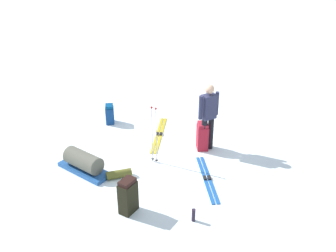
{
  "coord_description": "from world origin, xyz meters",
  "views": [
    {
      "loc": [
        -6.01,
        5.31,
        4.75
      ],
      "look_at": [
        0.0,
        0.0,
        0.7
      ],
      "focal_mm": 40.49,
      "sensor_mm": 36.0,
      "label": 1
    }
  ],
  "objects_px": {
    "gear_sled": "(84,163)",
    "sleeping_mat_rolled": "(119,174)",
    "ski_pair_far": "(207,179)",
    "backpack_bright": "(128,196)",
    "backpack_small_spare": "(110,114)",
    "backpack_large_dark": "(202,136)",
    "thermos_bottle": "(193,215)",
    "skier_standing": "(208,114)",
    "ski_pair_near": "(159,134)",
    "ski_poles_planted_near": "(154,132)"
  },
  "relations": [
    {
      "from": "ski_pair_near",
      "to": "ski_pair_far",
      "type": "bearing_deg",
      "value": 166.61
    },
    {
      "from": "sleeping_mat_rolled",
      "to": "backpack_small_spare",
      "type": "bearing_deg",
      "value": -29.79
    },
    {
      "from": "backpack_bright",
      "to": "gear_sled",
      "type": "distance_m",
      "value": 1.78
    },
    {
      "from": "skier_standing",
      "to": "gear_sled",
      "type": "xyz_separation_m",
      "value": [
        1.13,
        2.78,
        -0.73
      ]
    },
    {
      "from": "backpack_bright",
      "to": "thermos_bottle",
      "type": "relative_size",
      "value": 2.78
    },
    {
      "from": "backpack_large_dark",
      "to": "backpack_bright",
      "type": "height_order",
      "value": "backpack_bright"
    },
    {
      "from": "gear_sled",
      "to": "backpack_small_spare",
      "type": "bearing_deg",
      "value": -47.17
    },
    {
      "from": "ski_pair_far",
      "to": "sleeping_mat_rolled",
      "type": "xyz_separation_m",
      "value": [
        1.32,
        1.4,
        0.08
      ]
    },
    {
      "from": "backpack_bright",
      "to": "sleeping_mat_rolled",
      "type": "distance_m",
      "value": 1.21
    },
    {
      "from": "backpack_small_spare",
      "to": "ski_pair_far",
      "type": "bearing_deg",
      "value": -179.58
    },
    {
      "from": "thermos_bottle",
      "to": "sleeping_mat_rolled",
      "type": "bearing_deg",
      "value": 6.2
    },
    {
      "from": "backpack_bright",
      "to": "skier_standing",
      "type": "bearing_deg",
      "value": -77.33
    },
    {
      "from": "backpack_bright",
      "to": "gear_sled",
      "type": "bearing_deg",
      "value": -2.21
    },
    {
      "from": "ski_pair_far",
      "to": "ski_pair_near",
      "type": "bearing_deg",
      "value": -13.39
    },
    {
      "from": "sleeping_mat_rolled",
      "to": "thermos_bottle",
      "type": "xyz_separation_m",
      "value": [
        -2.08,
        -0.23,
        0.04
      ]
    },
    {
      "from": "backpack_large_dark",
      "to": "sleeping_mat_rolled",
      "type": "height_order",
      "value": "backpack_large_dark"
    },
    {
      "from": "sleeping_mat_rolled",
      "to": "ski_pair_far",
      "type": "bearing_deg",
      "value": -133.34
    },
    {
      "from": "ski_pair_near",
      "to": "backpack_large_dark",
      "type": "relative_size",
      "value": 2.27
    },
    {
      "from": "backpack_small_spare",
      "to": "ski_poles_planted_near",
      "type": "distance_m",
      "value": 2.5
    },
    {
      "from": "backpack_small_spare",
      "to": "sleeping_mat_rolled",
      "type": "relative_size",
      "value": 1.0
    },
    {
      "from": "ski_pair_near",
      "to": "ski_poles_planted_near",
      "type": "relative_size",
      "value": 1.14
    },
    {
      "from": "ski_pair_near",
      "to": "ski_poles_planted_near",
      "type": "height_order",
      "value": "ski_poles_planted_near"
    },
    {
      "from": "backpack_bright",
      "to": "backpack_large_dark",
      "type": "bearing_deg",
      "value": -75.12
    },
    {
      "from": "ski_pair_far",
      "to": "sleeping_mat_rolled",
      "type": "bearing_deg",
      "value": 46.66
    },
    {
      "from": "thermos_bottle",
      "to": "ski_pair_far",
      "type": "bearing_deg",
      "value": -57.27
    },
    {
      "from": "sleeping_mat_rolled",
      "to": "backpack_bright",
      "type": "bearing_deg",
      "value": 154.2
    },
    {
      "from": "skier_standing",
      "to": "ski_pair_near",
      "type": "height_order",
      "value": "skier_standing"
    },
    {
      "from": "gear_sled",
      "to": "sleeping_mat_rolled",
      "type": "distance_m",
      "value": 0.85
    },
    {
      "from": "ski_pair_far",
      "to": "backpack_bright",
      "type": "xyz_separation_m",
      "value": [
        0.26,
        1.91,
        0.34
      ]
    },
    {
      "from": "sleeping_mat_rolled",
      "to": "ski_pair_near",
      "type": "bearing_deg",
      "value": -64.38
    },
    {
      "from": "backpack_large_dark",
      "to": "thermos_bottle",
      "type": "height_order",
      "value": "backpack_large_dark"
    },
    {
      "from": "gear_sled",
      "to": "skier_standing",
      "type": "bearing_deg",
      "value": -112.16
    },
    {
      "from": "skier_standing",
      "to": "gear_sled",
      "type": "relative_size",
      "value": 1.24
    },
    {
      "from": "backpack_large_dark",
      "to": "backpack_bright",
      "type": "distance_m",
      "value": 2.89
    },
    {
      "from": "backpack_large_dark",
      "to": "thermos_bottle",
      "type": "relative_size",
      "value": 2.71
    },
    {
      "from": "ski_pair_far",
      "to": "sleeping_mat_rolled",
      "type": "relative_size",
      "value": 2.8
    },
    {
      "from": "backpack_large_dark",
      "to": "ski_poles_planted_near",
      "type": "bearing_deg",
      "value": 76.79
    },
    {
      "from": "ski_poles_planted_near",
      "to": "gear_sled",
      "type": "distance_m",
      "value": 1.71
    },
    {
      "from": "backpack_large_dark",
      "to": "thermos_bottle",
      "type": "distance_m",
      "value": 2.71
    },
    {
      "from": "backpack_small_spare",
      "to": "ski_poles_planted_near",
      "type": "height_order",
      "value": "ski_poles_planted_near"
    },
    {
      "from": "ski_pair_far",
      "to": "backpack_large_dark",
      "type": "relative_size",
      "value": 2.19
    },
    {
      "from": "thermos_bottle",
      "to": "backpack_small_spare",
      "type": "bearing_deg",
      "value": -14.38
    },
    {
      "from": "ski_pair_far",
      "to": "ski_poles_planted_near",
      "type": "xyz_separation_m",
      "value": [
        1.3,
        0.4,
        0.76
      ]
    },
    {
      "from": "skier_standing",
      "to": "backpack_large_dark",
      "type": "relative_size",
      "value": 2.42
    },
    {
      "from": "ski_pair_near",
      "to": "sleeping_mat_rolled",
      "type": "distance_m",
      "value": 2.15
    },
    {
      "from": "backpack_bright",
      "to": "thermos_bottle",
      "type": "xyz_separation_m",
      "value": [
        -1.02,
        -0.74,
        -0.22
      ]
    },
    {
      "from": "backpack_small_spare",
      "to": "ski_poles_planted_near",
      "type": "bearing_deg",
      "value": 171.18
    },
    {
      "from": "skier_standing",
      "to": "backpack_small_spare",
      "type": "bearing_deg",
      "value": 18.93
    },
    {
      "from": "backpack_small_spare",
      "to": "gear_sled",
      "type": "xyz_separation_m",
      "value": [
        -1.68,
        1.82,
        -0.04
      ]
    },
    {
      "from": "skier_standing",
      "to": "ski_pair_near",
      "type": "xyz_separation_m",
      "value": [
        1.35,
        0.4,
        -0.94
      ]
    }
  ]
}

